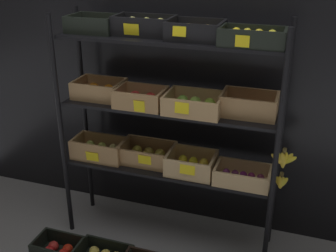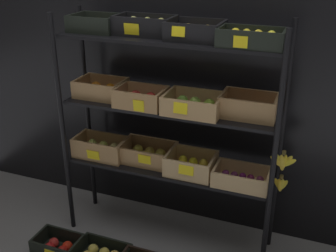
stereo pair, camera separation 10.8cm
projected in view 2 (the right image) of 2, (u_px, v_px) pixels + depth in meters
name	position (u px, v px, depth m)	size (l,w,h in m)	color
ground_plane	(168.00, 234.00, 3.05)	(10.00, 10.00, 0.00)	gray
storefront_wall	(187.00, 42.00, 2.81)	(3.80, 0.12, 2.69)	black
display_rack	(168.00, 107.00, 2.65)	(1.54, 0.36, 1.58)	black
crate_ground_apple_red	(58.00, 247.00, 2.85)	(0.32, 0.22, 0.13)	black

